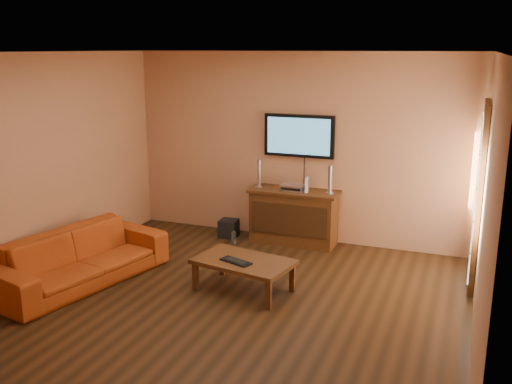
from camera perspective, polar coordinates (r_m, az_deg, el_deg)
The scene contains 14 objects.
ground_plane at distance 6.37m, azimuth -2.78°, elevation -11.31°, with size 5.00×5.00×0.00m, color black.
room_walls at distance 6.41m, azimuth -0.69°, elevation 4.75°, with size 5.00×5.00×5.00m.
french_door at distance 7.15m, azimuth 21.36°, elevation -0.47°, with size 0.07×1.02×2.22m.
media_console at distance 8.19m, azimuth 3.77°, elevation -2.46°, with size 1.27×0.49×0.78m.
television at distance 8.13m, azimuth 4.33°, elevation 5.62°, with size 1.02×0.08×0.60m.
coffee_table at distance 6.60m, azimuth -1.24°, elevation -7.18°, with size 1.21×0.85×0.38m.
sofa at distance 7.11m, azimuth -17.20°, elevation -5.52°, with size 2.14×0.62×0.84m, color #A64112.
speaker_left at distance 8.20m, azimuth 0.30°, elevation 1.74°, with size 0.11×0.11×0.40m.
speaker_right at distance 7.92m, azimuth 7.39°, elevation 1.13°, with size 0.11×0.11×0.39m.
av_receiver at distance 8.09m, azimuth 3.77°, elevation 0.47°, with size 0.34×0.24×0.08m, color silver.
game_console at distance 7.99m, azimuth 5.12°, elevation 0.74°, with size 0.04×0.15×0.20m, color white.
subwoofer at distance 8.52m, azimuth -2.75°, elevation -3.65°, with size 0.26×0.26×0.26m, color black.
bottle at distance 8.23m, azimuth -2.26°, elevation -4.56°, with size 0.07×0.07×0.20m.
keyboard at distance 6.52m, azimuth -2.02°, elevation -6.94°, with size 0.41×0.26×0.02m.
Camera 1 is at (2.35, -5.24, 2.74)m, focal length 40.00 mm.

